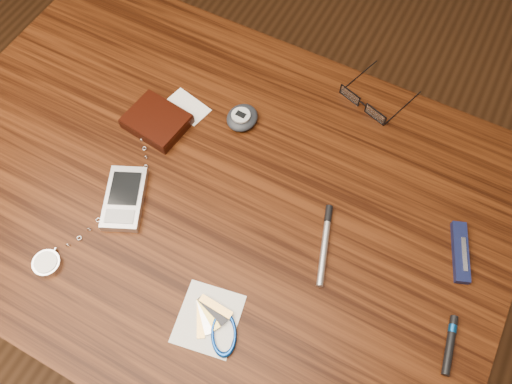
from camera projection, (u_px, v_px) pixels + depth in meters
ground at (228, 304)px, 1.50m from camera, size 3.80×3.80×0.00m
desk at (211, 213)px, 0.92m from camera, size 1.00×0.70×0.75m
wallet_and_card at (157, 121)px, 0.88m from camera, size 0.12×0.14×0.02m
eyeglasses at (365, 103)px, 0.90m from camera, size 0.13×0.14×0.02m
pocket_watch at (51, 259)px, 0.77m from camera, size 0.07×0.28×0.01m
pda_phone at (125, 198)px, 0.81m from camera, size 0.10×0.13×0.02m
pedometer at (242, 118)px, 0.88m from camera, size 0.06×0.06×0.03m
notepad_keys at (216, 325)px, 0.72m from camera, size 0.12×0.11×0.01m
pocket_knife at (460, 252)px, 0.77m from camera, size 0.06×0.10×0.01m
silver_pen at (325, 238)px, 0.78m from camera, size 0.05×0.13×0.01m
black_blue_pen at (450, 343)px, 0.71m from camera, size 0.02×0.09×0.01m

